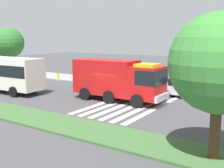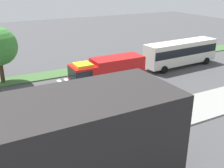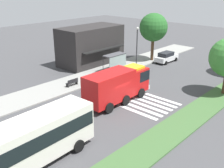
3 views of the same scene
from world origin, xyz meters
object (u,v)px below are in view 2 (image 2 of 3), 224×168
Objects in this scene: bus_stop_shelter at (61,116)px; bench_west_of_shelter at (149,109)px; parked_car_west at (85,107)px; street_lamp at (1,101)px; fire_truck at (106,73)px; transit_bus at (181,52)px; bench_near_shelter at (108,119)px.

bench_west_of_shelter is at bearing 179.84° from bus_stop_shelter.
street_lamp is at bearing 17.25° from parked_car_west.
transit_bus is at bearing -167.69° from fire_truck.
parked_car_west reaches higher than bench_west_of_shelter.
bench_near_shelter is at bearing 64.00° from fire_truck.
parked_car_west is 5.78m from bench_west_of_shelter.
fire_truck is at bearing -170.05° from transit_bus.
street_lamp is (11.96, -0.73, 3.10)m from bench_west_of_shelter.
bus_stop_shelter is at bearing 43.28° from fire_truck.
street_lamp reaches higher than bench_near_shelter.
fire_truck reaches higher than parked_car_west.
bus_stop_shelter is at bearing -156.79° from transit_bus.
transit_bus is at bearing -154.71° from parked_car_west.
bus_stop_shelter is (2.95, 2.51, 0.99)m from parked_car_west.
parked_car_west reaches higher than bench_near_shelter.
bench_west_of_shelter is 12.38m from street_lamp.
street_lamp is at bearing -161.85° from transit_bus.
fire_truck is 5.23× the size of bench_west_of_shelter.
fire_truck is 5.23× the size of bench_near_shelter.
bus_stop_shelter is 8.24m from bench_west_of_shelter.
street_lamp reaches higher than parked_car_west.
fire_truck is 7.96m from bench_near_shelter.
street_lamp is (3.83, -0.71, 1.80)m from bus_stop_shelter.
bench_west_of_shelter is at bearing 180.00° from bench_near_shelter.
street_lamp is at bearing -10.52° from bus_stop_shelter.
transit_bus reaches higher than bench_west_of_shelter.
bench_near_shelter is at bearing -151.57° from transit_bus.
parked_car_west is at bearing -165.14° from street_lamp.
parked_car_west is at bearing -139.62° from bus_stop_shelter.
transit_bus is at bearing -154.19° from bus_stop_shelter.
fire_truck reaches higher than transit_bus.
parked_car_west is (4.46, 4.52, -1.10)m from fire_truck.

